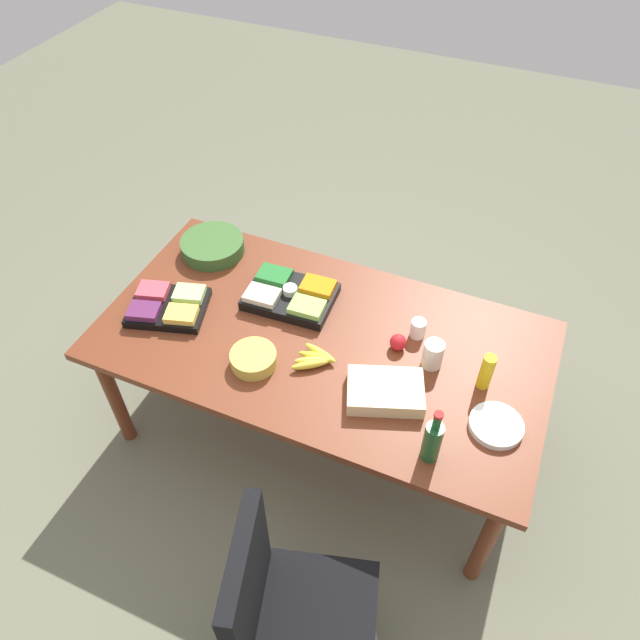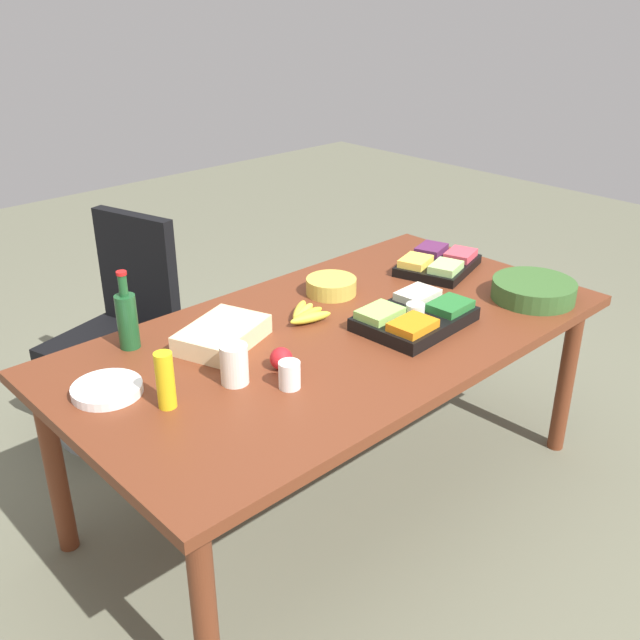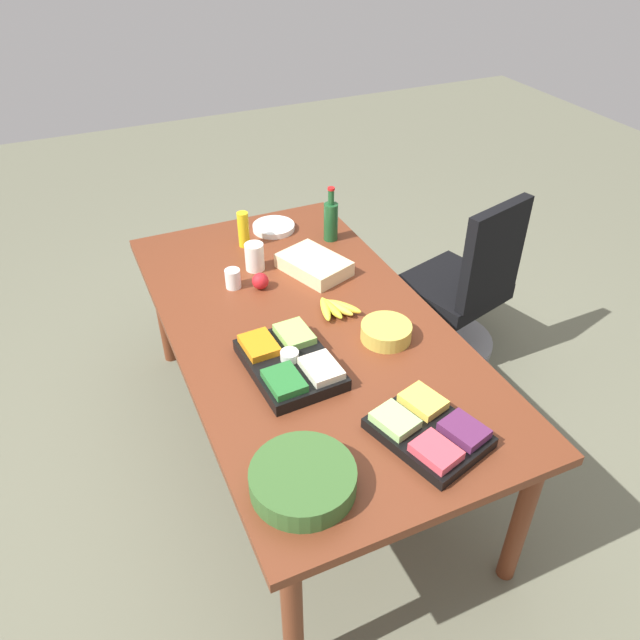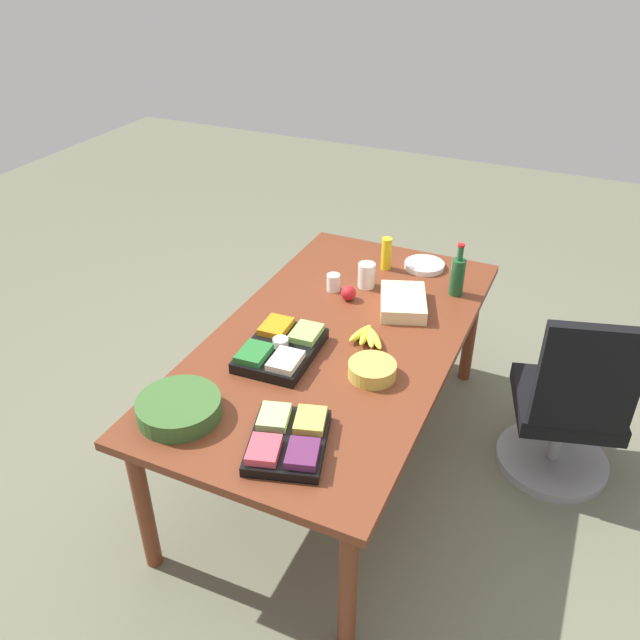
# 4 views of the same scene
# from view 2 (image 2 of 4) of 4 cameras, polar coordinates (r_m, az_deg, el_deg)

# --- Properties ---
(ground_plane) EXTENTS (10.00, 10.00, 0.00)m
(ground_plane) POSITION_cam_2_polar(r_m,az_deg,el_deg) (3.05, 1.25, -13.43)
(ground_plane) COLOR #6A6B55
(conference_table) EXTENTS (2.07, 1.09, 0.74)m
(conference_table) POSITION_cam_2_polar(r_m,az_deg,el_deg) (2.68, 1.38, -2.11)
(conference_table) COLOR brown
(conference_table) RESTS_ON ground
(office_chair) EXTENTS (0.59, 0.59, 0.98)m
(office_chair) POSITION_cam_2_polar(r_m,az_deg,el_deg) (3.42, -15.55, -2.44)
(office_chair) COLOR gray
(office_chair) RESTS_ON ground
(veggie_tray) EXTENTS (0.44, 0.32, 0.09)m
(veggie_tray) POSITION_cam_2_polar(r_m,az_deg,el_deg) (2.69, 7.55, 0.30)
(veggie_tray) COLOR black
(veggie_tray) RESTS_ON conference_table
(wine_bottle) EXTENTS (0.08, 0.08, 0.28)m
(wine_bottle) POSITION_cam_2_polar(r_m,az_deg,el_deg) (2.56, -15.07, 0.10)
(wine_bottle) COLOR #1C5127
(wine_bottle) RESTS_ON conference_table
(chip_bowl) EXTENTS (0.26, 0.26, 0.07)m
(chip_bowl) POSITION_cam_2_polar(r_m,az_deg,el_deg) (2.94, 0.90, 2.71)
(chip_bowl) COLOR gold
(chip_bowl) RESTS_ON conference_table
(banana_bunch) EXTENTS (0.18, 0.18, 0.04)m
(banana_bunch) POSITION_cam_2_polar(r_m,az_deg,el_deg) (2.71, -1.20, 0.49)
(banana_bunch) COLOR #D3D63B
(banana_bunch) RESTS_ON conference_table
(paper_cup) EXTENTS (0.07, 0.07, 0.09)m
(paper_cup) POSITION_cam_2_polar(r_m,az_deg,el_deg) (2.26, -2.44, -4.38)
(paper_cup) COLOR white
(paper_cup) RESTS_ON conference_table
(mayo_jar) EXTENTS (0.10, 0.10, 0.13)m
(mayo_jar) POSITION_cam_2_polar(r_m,az_deg,el_deg) (2.29, -6.83, -3.51)
(mayo_jar) COLOR white
(mayo_jar) RESTS_ON conference_table
(mustard_bottle) EXTENTS (0.07, 0.07, 0.18)m
(mustard_bottle) POSITION_cam_2_polar(r_m,az_deg,el_deg) (2.19, -12.19, -4.71)
(mustard_bottle) COLOR yellow
(mustard_bottle) RESTS_ON conference_table
(fruit_platter) EXTENTS (0.42, 0.37, 0.07)m
(fruit_platter) POSITION_cam_2_polar(r_m,az_deg,el_deg) (3.23, 9.35, 4.49)
(fruit_platter) COLOR black
(fruit_platter) RESTS_ON conference_table
(sheet_cake) EXTENTS (0.38, 0.32, 0.07)m
(sheet_cake) POSITION_cam_2_polar(r_m,az_deg,el_deg) (2.55, -7.77, -1.17)
(sheet_cake) COLOR beige
(sheet_cake) RESTS_ON conference_table
(apple_red) EXTENTS (0.09, 0.09, 0.08)m
(apple_red) POSITION_cam_2_polar(r_m,az_deg,el_deg) (2.37, -3.10, -3.07)
(apple_red) COLOR red
(apple_red) RESTS_ON conference_table
(paper_plate_stack) EXTENTS (0.25, 0.25, 0.03)m
(paper_plate_stack) POSITION_cam_2_polar(r_m,az_deg,el_deg) (2.34, -16.56, -5.31)
(paper_plate_stack) COLOR white
(paper_plate_stack) RESTS_ON conference_table
(salad_bowl) EXTENTS (0.41, 0.41, 0.08)m
(salad_bowl) POSITION_cam_2_polar(r_m,az_deg,el_deg) (3.01, 16.60, 2.29)
(salad_bowl) COLOR #39622B
(salad_bowl) RESTS_ON conference_table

